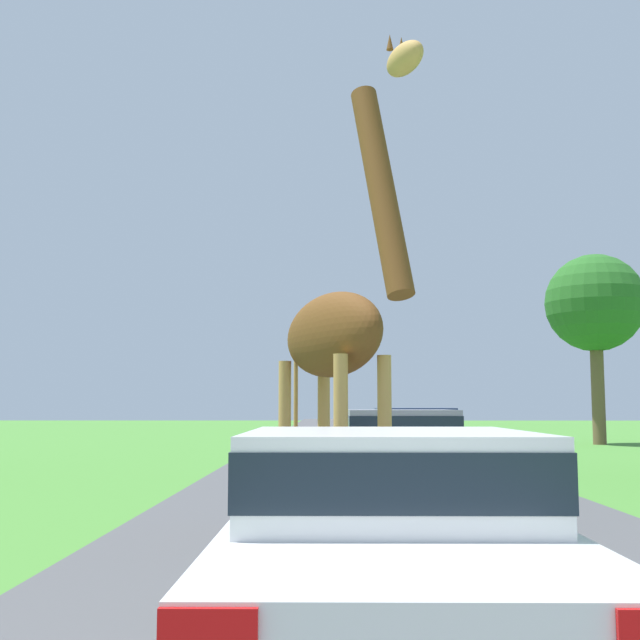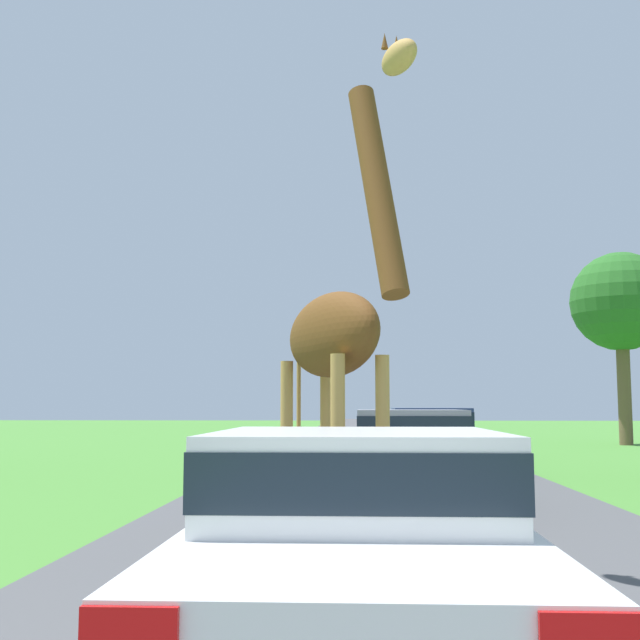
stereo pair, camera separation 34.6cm
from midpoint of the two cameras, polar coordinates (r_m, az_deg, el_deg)
name	(u,v)px [view 1 (the left image)]	position (r m, az deg, el deg)	size (l,w,h in m)	color
road	(349,446)	(29.73, 1.72, -8.94)	(6.68, 120.00, 0.00)	#4C4C4F
giraffe_near_road	(338,328)	(8.76, 0.17, -0.59)	(1.65, 2.84, 5.11)	tan
car_lead_maroon	(388,544)	(4.60, 2.66, -15.61)	(1.72, 3.99, 1.34)	silver
car_queue_right	(419,432)	(23.87, 6.67, -7.91)	(1.93, 4.11, 1.33)	#561914
car_queue_left	(414,438)	(18.06, 6.16, -8.38)	(1.82, 4.55, 1.42)	navy
car_far_ahead	(401,453)	(12.60, 4.97, -9.37)	(1.80, 4.39, 1.41)	gray
tree_left_edge	(595,304)	(32.73, 18.67, 1.06)	(3.77, 3.77, 7.33)	brown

